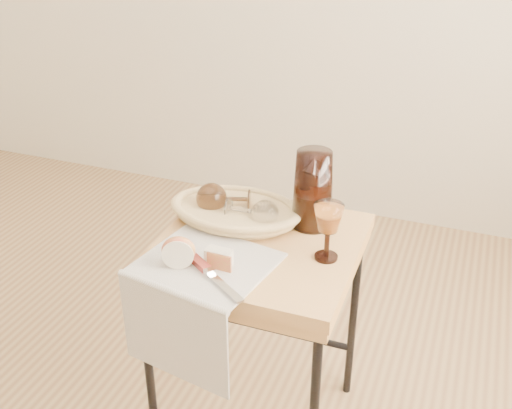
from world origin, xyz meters
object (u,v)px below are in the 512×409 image
at_px(bread_basket, 235,213).
at_px(wine_goblet, 328,232).
at_px(goblet_lying_b, 249,211).
at_px(table_knife, 211,274).
at_px(side_table, 259,340).
at_px(pitcher, 313,189).
at_px(tea_towel, 206,263).
at_px(goblet_lying_a, 228,199).
at_px(apple_half, 178,250).

relative_size(bread_basket, wine_goblet, 2.17).
xyz_separation_m(goblet_lying_b, table_knife, (0.01, -0.26, -0.03)).
bearing_deg(side_table, wine_goblet, -3.94).
xyz_separation_m(pitcher, table_knife, (-0.15, -0.34, -0.09)).
xyz_separation_m(goblet_lying_b, pitcher, (0.15, 0.07, 0.06)).
xyz_separation_m(side_table, pitcher, (0.10, 0.14, 0.44)).
xyz_separation_m(tea_towel, goblet_lying_a, (-0.05, 0.25, 0.05)).
xyz_separation_m(pitcher, apple_half, (-0.24, -0.31, -0.06)).
relative_size(goblet_lying_a, goblet_lying_b, 1.16).
distance_m(tea_towel, pitcher, 0.36).
height_order(tea_towel, pitcher, pitcher).
relative_size(side_table, goblet_lying_a, 4.64).
xyz_separation_m(pitcher, wine_goblet, (0.08, -0.15, -0.03)).
height_order(goblet_lying_b, wine_goblet, wine_goblet).
height_order(goblet_lying_a, goblet_lying_b, goblet_lying_a).
bearing_deg(goblet_lying_b, tea_towel, -100.43).
height_order(goblet_lying_a, pitcher, pitcher).
bearing_deg(table_knife, side_table, 111.86).
bearing_deg(tea_towel, table_knife, -43.10).
bearing_deg(side_table, goblet_lying_a, 142.88).
distance_m(side_table, goblet_lying_a, 0.42).
height_order(bread_basket, goblet_lying_b, goblet_lying_b).
distance_m(tea_towel, table_knife, 0.07).
distance_m(side_table, tea_towel, 0.37).
bearing_deg(goblet_lying_b, wine_goblet, -20.00).
height_order(tea_towel, goblet_lying_a, goblet_lying_a).
distance_m(goblet_lying_b, apple_half, 0.26).
relative_size(side_table, bread_basket, 1.98).
xyz_separation_m(wine_goblet, apple_half, (-0.33, -0.16, -0.03)).
distance_m(bread_basket, pitcher, 0.23).
bearing_deg(table_knife, wine_goblet, 73.45).
distance_m(side_table, goblet_lying_b, 0.39).
xyz_separation_m(side_table, bread_basket, (-0.10, 0.08, 0.35)).
bearing_deg(wine_goblet, goblet_lying_a, 160.57).
height_order(bread_basket, pitcher, pitcher).
bearing_deg(apple_half, pitcher, 30.02).
bearing_deg(table_knife, bread_basket, 135.77).
distance_m(pitcher, apple_half, 0.40).
xyz_separation_m(side_table, goblet_lying_b, (-0.05, 0.06, 0.38)).
xyz_separation_m(goblet_lying_b, apple_half, (-0.09, -0.24, -0.01)).
height_order(tea_towel, bread_basket, bread_basket).
relative_size(apple_half, table_knife, 0.36).
relative_size(bread_basket, apple_half, 3.98).
bearing_deg(goblet_lying_b, bread_basket, 156.20).
distance_m(tea_towel, wine_goblet, 0.31).
height_order(side_table, bread_basket, bread_basket).
height_order(goblet_lying_a, apple_half, goblet_lying_a).
xyz_separation_m(side_table, apple_half, (-0.14, -0.18, 0.37)).
height_order(goblet_lying_b, apple_half, goblet_lying_b).
bearing_deg(side_table, goblet_lying_b, 128.96).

